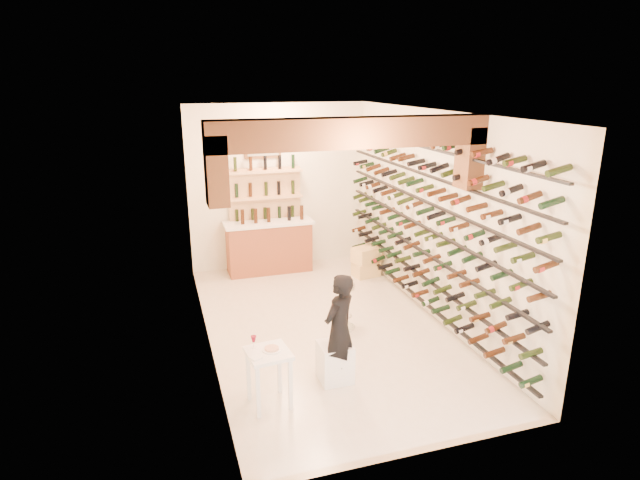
# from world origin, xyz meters

# --- Properties ---
(ground) EXTENTS (6.00, 6.00, 0.00)m
(ground) POSITION_xyz_m (0.00, 0.00, 0.00)
(ground) COLOR beige
(ground) RESTS_ON ground
(room_shell) EXTENTS (3.52, 6.02, 3.21)m
(room_shell) POSITION_xyz_m (0.00, -0.26, 2.25)
(room_shell) COLOR #EEE7CE
(room_shell) RESTS_ON ground
(wine_rack) EXTENTS (0.32, 5.70, 2.56)m
(wine_rack) POSITION_xyz_m (1.53, 0.00, 1.55)
(wine_rack) COLOR black
(wine_rack) RESTS_ON ground
(back_counter) EXTENTS (1.70, 0.62, 1.29)m
(back_counter) POSITION_xyz_m (-0.30, 2.65, 0.53)
(back_counter) COLOR brown
(back_counter) RESTS_ON ground
(back_shelving) EXTENTS (1.40, 0.31, 2.73)m
(back_shelving) POSITION_xyz_m (-0.30, 2.89, 1.17)
(back_shelving) COLOR tan
(back_shelving) RESTS_ON ground
(tasting_table) EXTENTS (0.52, 0.52, 0.83)m
(tasting_table) POSITION_xyz_m (-1.25, -1.70, 0.56)
(tasting_table) COLOR white
(tasting_table) RESTS_ON ground
(white_stool) EXTENTS (0.40, 0.40, 0.49)m
(white_stool) POSITION_xyz_m (-0.35, -1.43, 0.25)
(white_stool) COLOR white
(white_stool) RESTS_ON ground
(person) EXTENTS (0.62, 0.59, 1.43)m
(person) POSITION_xyz_m (-0.31, -1.48, 0.71)
(person) COLOR black
(person) RESTS_ON ground
(chrome_barstool) EXTENTS (0.37, 0.37, 0.71)m
(chrome_barstool) POSITION_xyz_m (0.23, -0.11, 0.41)
(chrome_barstool) COLOR silver
(chrome_barstool) RESTS_ON ground
(crate_lower) EXTENTS (0.52, 0.40, 0.28)m
(crate_lower) POSITION_xyz_m (1.40, 1.82, 0.14)
(crate_lower) COLOR #E1C07B
(crate_lower) RESTS_ON ground
(crate_upper) EXTENTS (0.58, 0.48, 0.29)m
(crate_upper) POSITION_xyz_m (1.40, 1.82, 0.43)
(crate_upper) COLOR #E1C07B
(crate_upper) RESTS_ON crate_lower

